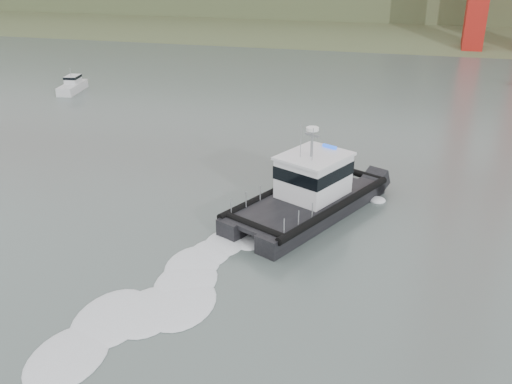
% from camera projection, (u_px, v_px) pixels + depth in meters
% --- Properties ---
extents(ground, '(400.00, 400.00, 0.00)m').
position_uv_depth(ground, '(190.00, 323.00, 26.13)').
color(ground, '#485552').
rests_on(ground, ground).
extents(patrol_boat, '(9.33, 12.86, 5.90)m').
position_uv_depth(patrol_boat, '(310.00, 191.00, 36.10)').
color(patrol_boat, black).
rests_on(patrol_boat, ground).
extents(motorboat, '(2.44, 5.33, 2.82)m').
position_uv_depth(motorboat, '(73.00, 85.00, 65.57)').
color(motorboat, silver).
rests_on(motorboat, ground).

